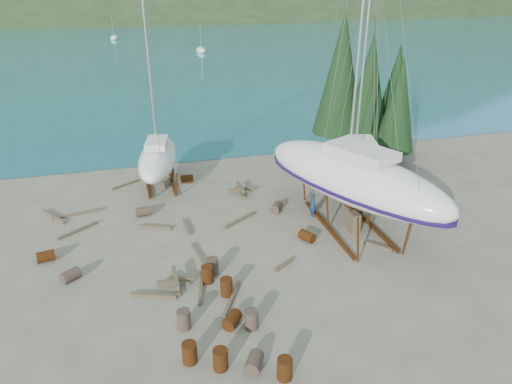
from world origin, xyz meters
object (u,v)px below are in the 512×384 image
object	(u,v)px
worker	(313,205)
large_sailboat_far	(358,163)
small_sailboat_shore	(158,158)
large_sailboat_near	(353,177)

from	to	relation	value
worker	large_sailboat_far	bearing A→B (deg)	-74.60
large_sailboat_far	small_sailboat_shore	size ratio (longest dim) A/B	1.24
small_sailboat_shore	worker	xyz separation A→B (m)	(8.78, -7.41, -1.30)
small_sailboat_shore	large_sailboat_near	bearing A→B (deg)	-30.70
large_sailboat_far	worker	bearing A→B (deg)	-140.20
large_sailboat_far	large_sailboat_near	bearing A→B (deg)	-105.72
large_sailboat_far	small_sailboat_shore	distance (m)	13.79
large_sailboat_near	small_sailboat_shore	size ratio (longest dim) A/B	1.59
small_sailboat_shore	worker	size ratio (longest dim) A/B	8.11
large_sailboat_near	worker	distance (m)	3.46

